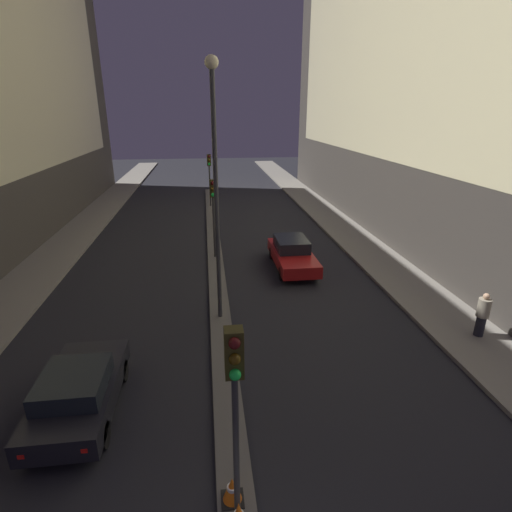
# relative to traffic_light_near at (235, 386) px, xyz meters

# --- Properties ---
(median_strip) EXTENTS (0.79, 36.60, 0.14)m
(median_strip) POSITION_rel_traffic_light_near_xyz_m (0.00, 16.09, -3.14)
(median_strip) COLOR #56544F
(median_strip) RESTS_ON ground
(traffic_light_near) EXTENTS (0.32, 0.42, 4.17)m
(traffic_light_near) POSITION_rel_traffic_light_near_xyz_m (0.00, 0.00, 0.00)
(traffic_light_near) COLOR #383838
(traffic_light_near) RESTS_ON median_strip
(traffic_light_mid) EXTENTS (0.32, 0.42, 4.17)m
(traffic_light_mid) POSITION_rel_traffic_light_near_xyz_m (0.00, 14.80, 0.00)
(traffic_light_mid) COLOR #383838
(traffic_light_mid) RESTS_ON median_strip
(traffic_light_far) EXTENTS (0.32, 0.42, 4.17)m
(traffic_light_far) POSITION_rel_traffic_light_near_xyz_m (0.00, 27.07, 0.00)
(traffic_light_far) COLOR #383838
(traffic_light_far) RESTS_ON median_strip
(street_lamp) EXTENTS (0.45, 0.45, 9.11)m
(street_lamp) POSITION_rel_traffic_light_near_xyz_m (0.00, 8.12, 2.58)
(street_lamp) COLOR #383838
(street_lamp) RESTS_ON median_strip
(traffic_cone_far) EXTENTS (0.47, 0.47, 0.58)m
(traffic_cone_far) POSITION_rel_traffic_light_near_xyz_m (-0.08, 0.33, -2.79)
(traffic_cone_far) COLOR black
(traffic_cone_far) RESTS_ON median_strip
(car_left_lane) EXTENTS (1.86, 4.09, 1.42)m
(car_left_lane) POSITION_rel_traffic_light_near_xyz_m (-3.87, 3.45, -2.48)
(car_left_lane) COLOR black
(car_left_lane) RESTS_ON ground
(car_right_lane) EXTENTS (1.84, 4.68, 1.48)m
(car_right_lane) POSITION_rel_traffic_light_near_xyz_m (3.87, 13.08, -2.46)
(car_right_lane) COLOR maroon
(car_right_lane) RESTS_ON ground
(pedestrian_on_right_sidewalk) EXTENTS (0.42, 0.42, 1.62)m
(pedestrian_on_right_sidewalk) POSITION_rel_traffic_light_near_xyz_m (8.99, 5.57, -2.22)
(pedestrian_on_right_sidewalk) COLOR black
(pedestrian_on_right_sidewalk) RESTS_ON sidewalk_right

